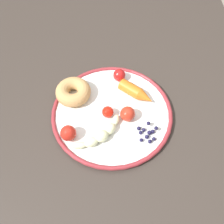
{
  "coord_description": "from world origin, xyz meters",
  "views": [
    {
      "loc": [
        -0.4,
        -0.01,
        1.33
      ],
      "look_at": [
        -0.03,
        -0.01,
        0.75
      ],
      "focal_mm": 38.47,
      "sensor_mm": 36.0,
      "label": 1
    }
  ],
  "objects_px": {
    "banana": "(100,135)",
    "tomato_near": "(109,112)",
    "tomato_mid": "(128,114)",
    "plate": "(112,113)",
    "tomato_extra": "(119,75)",
    "blueberry_pile": "(148,133)",
    "tomato_far": "(68,133)",
    "dining_table": "(108,120)",
    "carrot_orange": "(136,92)",
    "donut": "(73,92)"
  },
  "relations": [
    {
      "from": "carrot_orange",
      "to": "tomato_near",
      "type": "distance_m",
      "value": 0.1
    },
    {
      "from": "banana",
      "to": "tomato_mid",
      "type": "relative_size",
      "value": 3.07
    },
    {
      "from": "tomato_near",
      "to": "tomato_extra",
      "type": "height_order",
      "value": "tomato_extra"
    },
    {
      "from": "dining_table",
      "to": "plate",
      "type": "xyz_separation_m",
      "value": [
        -0.03,
        -0.01,
        0.09
      ]
    },
    {
      "from": "banana",
      "to": "tomato_near",
      "type": "bearing_deg",
      "value": -17.37
    },
    {
      "from": "dining_table",
      "to": "tomato_far",
      "type": "xyz_separation_m",
      "value": [
        -0.11,
        0.1,
        0.12
      ]
    },
    {
      "from": "dining_table",
      "to": "tomato_mid",
      "type": "height_order",
      "value": "tomato_mid"
    },
    {
      "from": "carrot_orange",
      "to": "blueberry_pile",
      "type": "xyz_separation_m",
      "value": [
        -0.13,
        -0.02,
        -0.01
      ]
    },
    {
      "from": "dining_table",
      "to": "banana",
      "type": "distance_m",
      "value": 0.16
    },
    {
      "from": "banana",
      "to": "carrot_orange",
      "type": "xyz_separation_m",
      "value": [
        0.14,
        -0.1,
        0.0
      ]
    },
    {
      "from": "plate",
      "to": "tomato_near",
      "type": "xyz_separation_m",
      "value": [
        -0.01,
        0.01,
        0.02
      ]
    },
    {
      "from": "plate",
      "to": "tomato_mid",
      "type": "bearing_deg",
      "value": -114.23
    },
    {
      "from": "tomato_mid",
      "to": "dining_table",
      "type": "bearing_deg",
      "value": 47.77
    },
    {
      "from": "banana",
      "to": "tomato_near",
      "type": "distance_m",
      "value": 0.07
    },
    {
      "from": "tomato_mid",
      "to": "tomato_extra",
      "type": "bearing_deg",
      "value": 8.48
    },
    {
      "from": "dining_table",
      "to": "plate",
      "type": "bearing_deg",
      "value": -158.79
    },
    {
      "from": "dining_table",
      "to": "tomato_extra",
      "type": "xyz_separation_m",
      "value": [
        0.09,
        -0.03,
        0.12
      ]
    },
    {
      "from": "dining_table",
      "to": "plate",
      "type": "distance_m",
      "value": 0.1
    },
    {
      "from": "dining_table",
      "to": "donut",
      "type": "relative_size",
      "value": 10.67
    },
    {
      "from": "tomato_near",
      "to": "tomato_mid",
      "type": "xyz_separation_m",
      "value": [
        -0.01,
        -0.05,
        0.0
      ]
    },
    {
      "from": "tomato_extra",
      "to": "donut",
      "type": "bearing_deg",
      "value": 115.99
    },
    {
      "from": "carrot_orange",
      "to": "tomato_far",
      "type": "relative_size",
      "value": 2.56
    },
    {
      "from": "tomato_mid",
      "to": "plate",
      "type": "bearing_deg",
      "value": 65.77
    },
    {
      "from": "tomato_mid",
      "to": "tomato_extra",
      "type": "xyz_separation_m",
      "value": [
        0.14,
        0.02,
        -0.0
      ]
    },
    {
      "from": "banana",
      "to": "tomato_extra",
      "type": "height_order",
      "value": "tomato_extra"
    },
    {
      "from": "tomato_mid",
      "to": "carrot_orange",
      "type": "bearing_deg",
      "value": -20.12
    },
    {
      "from": "blueberry_pile",
      "to": "tomato_extra",
      "type": "xyz_separation_m",
      "value": [
        0.19,
        0.07,
        0.01
      ]
    },
    {
      "from": "banana",
      "to": "tomato_far",
      "type": "bearing_deg",
      "value": 89.9
    },
    {
      "from": "carrot_orange",
      "to": "tomato_mid",
      "type": "xyz_separation_m",
      "value": [
        -0.08,
        0.03,
        0.0
      ]
    },
    {
      "from": "donut",
      "to": "tomato_extra",
      "type": "bearing_deg",
      "value": -64.01
    },
    {
      "from": "dining_table",
      "to": "tomato_extra",
      "type": "relative_size",
      "value": 29.14
    },
    {
      "from": "tomato_mid",
      "to": "blueberry_pile",
      "type": "bearing_deg",
      "value": -133.99
    },
    {
      "from": "donut",
      "to": "tomato_mid",
      "type": "relative_size",
      "value": 2.46
    },
    {
      "from": "banana",
      "to": "tomato_extra",
      "type": "relative_size",
      "value": 3.41
    },
    {
      "from": "donut",
      "to": "tomato_extra",
      "type": "relative_size",
      "value": 2.73
    },
    {
      "from": "banana",
      "to": "carrot_orange",
      "type": "distance_m",
      "value": 0.17
    },
    {
      "from": "donut",
      "to": "tomato_near",
      "type": "xyz_separation_m",
      "value": [
        -0.07,
        -0.1,
        -0.0
      ]
    },
    {
      "from": "tomato_mid",
      "to": "tomato_far",
      "type": "relative_size",
      "value": 0.99
    },
    {
      "from": "tomato_extra",
      "to": "tomato_mid",
      "type": "bearing_deg",
      "value": -171.52
    },
    {
      "from": "dining_table",
      "to": "donut",
      "type": "bearing_deg",
      "value": 75.3
    },
    {
      "from": "banana",
      "to": "tomato_near",
      "type": "relative_size",
      "value": 3.94
    },
    {
      "from": "plate",
      "to": "blueberry_pile",
      "type": "distance_m",
      "value": 0.12
    },
    {
      "from": "blueberry_pile",
      "to": "carrot_orange",
      "type": "bearing_deg",
      "value": 11.06
    },
    {
      "from": "blueberry_pile",
      "to": "tomato_extra",
      "type": "relative_size",
      "value": 1.6
    },
    {
      "from": "tomato_extra",
      "to": "tomato_near",
      "type": "bearing_deg",
      "value": 167.36
    },
    {
      "from": "donut",
      "to": "dining_table",
      "type": "bearing_deg",
      "value": -104.7
    },
    {
      "from": "banana",
      "to": "donut",
      "type": "bearing_deg",
      "value": 31.36
    },
    {
      "from": "dining_table",
      "to": "tomato_far",
      "type": "height_order",
      "value": "tomato_far"
    },
    {
      "from": "carrot_orange",
      "to": "tomato_extra",
      "type": "bearing_deg",
      "value": 36.97
    },
    {
      "from": "carrot_orange",
      "to": "dining_table",
      "type": "bearing_deg",
      "value": 108.18
    }
  ]
}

